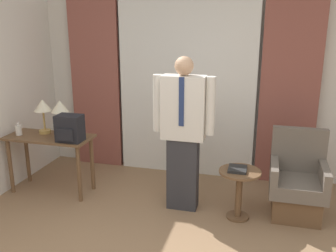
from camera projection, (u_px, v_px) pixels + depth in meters
The scene contains 13 objects.
wall_back at pixel (188, 79), 5.25m from camera, with size 10.00×0.06×2.70m.
curtain_sheer_center at pixel (186, 85), 5.15m from camera, with size 1.90×0.06×2.58m.
curtain_drape_left at pixel (95, 81), 5.48m from camera, with size 0.74×0.06×2.58m.
curtain_drape_right at pixel (289, 89), 4.82m from camera, with size 0.74×0.06×2.58m.
desk at pixel (50, 146), 4.73m from camera, with size 1.08×0.48×0.75m.
table_lamp_left at pixel (43, 108), 4.74m from camera, with size 0.22×0.22×0.44m.
table_lamp_right at pixel (60, 109), 4.68m from camera, with size 0.22×0.22×0.44m.
bottle_near_edge at pixel (19, 130), 4.73m from camera, with size 0.08×0.08×0.16m.
backpack at pixel (70, 128), 4.46m from camera, with size 0.30×0.24×0.32m.
person at pixel (183, 130), 4.21m from camera, with size 0.70×0.23×1.78m.
armchair at pixel (297, 186), 4.22m from camera, with size 0.61×0.60×0.97m.
side_table at pixel (239, 186), 4.13m from camera, with size 0.46×0.46×0.57m.
book at pixel (238, 169), 4.09m from camera, with size 0.20×0.23×0.03m.
Camera 1 is at (1.06, -2.23, 2.17)m, focal length 40.00 mm.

